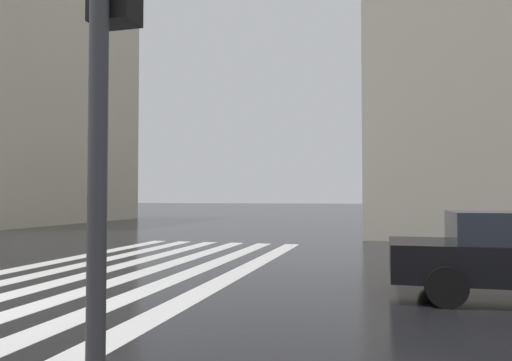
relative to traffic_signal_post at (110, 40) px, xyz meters
name	(u,v)px	position (x,y,z in m)	size (l,w,h in m)	color
zebra_crossing	(134,268)	(7.28, 3.85, -2.66)	(13.00, 5.50, 0.01)	silver
traffic_signal_post	(110,40)	(0.00, 0.00, 0.00)	(0.44, 0.30, 3.49)	#333338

